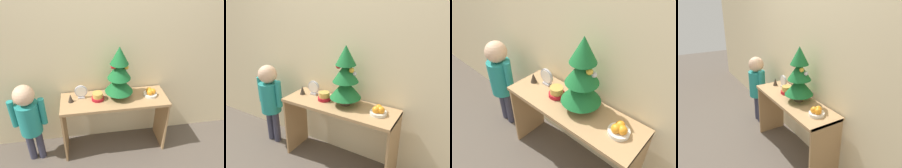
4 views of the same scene
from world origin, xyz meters
The scene contains 8 objects.
back_wall centered at (0.00, 0.43, 1.25)m, with size 7.00×0.05×2.50m, color beige.
console_table centered at (0.00, 0.19, 0.54)m, with size 1.16×0.39×0.69m.
mini_tree centered at (0.05, 0.23, 0.98)m, with size 0.30×0.30×0.59m.
fruit_bowl centered at (0.41, 0.20, 0.73)m, with size 0.15×0.15×0.08m.
singing_bowl centered at (-0.18, 0.21, 0.73)m, with size 0.13×0.13×0.09m.
desk_clock centered at (-0.35, 0.26, 0.77)m, with size 0.14×0.04×0.16m.
figurine centered at (-0.47, 0.21, 0.74)m, with size 0.06×0.06×0.09m.
child_figure centered at (-0.91, 0.14, 0.61)m, with size 0.36×0.23×0.97m.
Camera 3 is at (0.81, -0.78, 1.82)m, focal length 35.00 mm.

